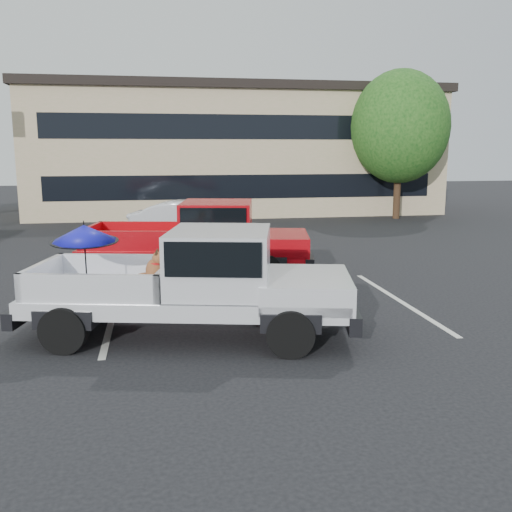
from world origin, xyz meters
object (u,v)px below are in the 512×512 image
at_px(silver_pickup, 206,278).
at_px(red_pickup, 210,237).
at_px(silver_sedan, 191,221).
at_px(tree_right, 400,127).
at_px(tree_back, 295,128).

distance_m(silver_pickup, red_pickup, 4.64).
bearing_deg(silver_sedan, silver_pickup, -165.94).
relative_size(tree_right, red_pickup, 1.11).
bearing_deg(tree_right, silver_pickup, -123.33).
height_order(silver_pickup, red_pickup, silver_pickup).
relative_size(silver_pickup, silver_sedan, 1.41).
height_order(tree_back, red_pickup, tree_back).
xyz_separation_m(red_pickup, silver_sedan, (-0.12, 6.03, -0.35)).
bearing_deg(tree_back, tree_right, -69.44).
relative_size(red_pickup, silver_sedan, 1.44).
xyz_separation_m(tree_right, silver_sedan, (-9.91, -5.02, -3.51)).
relative_size(tree_back, silver_pickup, 1.19).
distance_m(red_pickup, silver_sedan, 6.04).
bearing_deg(tree_back, red_pickup, -109.61).
xyz_separation_m(tree_right, tree_back, (-3.00, 8.00, 0.20)).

